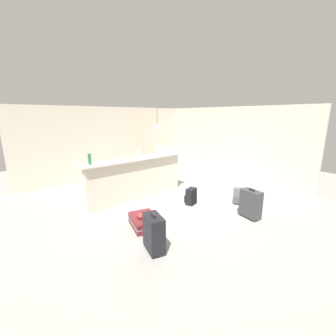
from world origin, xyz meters
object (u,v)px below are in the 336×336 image
(dining_table, at_px, (159,159))
(bottle_green, at_px, (90,159))
(pendant_lamp, at_px, (157,126))
(bottle_clear, at_px, (139,153))
(suitcase_flat_maroon, at_px, (144,221))
(backpack_black, at_px, (191,196))
(dining_chair_near_partition, at_px, (168,165))
(book_stack, at_px, (144,215))
(suitcase_upright_black, at_px, (154,233))
(backpack_grey, at_px, (239,196))
(bottle_white, at_px, (171,147))
(grocery_bag, at_px, (161,150))
(suitcase_upright_charcoal, at_px, (251,204))

(dining_table, bearing_deg, bottle_green, -154.48)
(pendant_lamp, bearing_deg, bottle_clear, -139.67)
(suitcase_flat_maroon, distance_m, backpack_black, 1.58)
(dining_chair_near_partition, bearing_deg, backpack_black, -116.76)
(dining_chair_near_partition, xyz_separation_m, book_stack, (-2.64, -2.29, -0.27))
(suitcase_upright_black, distance_m, backpack_grey, 2.87)
(bottle_white, distance_m, grocery_bag, 0.46)
(grocery_bag, distance_m, backpack_grey, 2.41)
(grocery_bag, xyz_separation_m, suitcase_upright_black, (-1.87, -2.12, -0.92))
(suitcase_upright_black, bearing_deg, bottle_white, 43.54)
(backpack_grey, bearing_deg, bottle_white, 104.94)
(grocery_bag, bearing_deg, suitcase_flat_maroon, -139.06)
(bottle_green, distance_m, backpack_grey, 3.74)
(suitcase_upright_black, distance_m, book_stack, 0.87)
(bottle_clear, height_order, dining_chair_near_partition, bottle_clear)
(pendant_lamp, distance_m, suitcase_upright_black, 4.89)
(dining_table, relative_size, suitcase_upright_black, 1.64)
(suitcase_flat_maroon, xyz_separation_m, backpack_black, (1.57, 0.18, 0.09))
(backpack_black, distance_m, book_stack, 1.58)
(dining_chair_near_partition, relative_size, book_stack, 3.02)
(bottle_white, height_order, suitcase_upright_black, bottle_white)
(dining_chair_near_partition, xyz_separation_m, backpack_grey, (-0.12, -2.90, -0.31))
(bottle_white, xyz_separation_m, pendant_lamp, (0.60, 1.42, 0.55))
(backpack_grey, height_order, book_stack, backpack_grey)
(pendant_lamp, relative_size, suitcase_flat_maroon, 0.88)
(backpack_black, bearing_deg, bottle_green, 150.68)
(grocery_bag, bearing_deg, backpack_black, -87.97)
(grocery_bag, distance_m, dining_table, 1.97)
(bottle_white, relative_size, backpack_grey, 0.69)
(book_stack, bearing_deg, bottle_clear, 59.12)
(bottle_clear, distance_m, dining_table, 2.49)
(bottle_clear, height_order, suitcase_upright_charcoal, bottle_clear)
(suitcase_flat_maroon, relative_size, backpack_black, 2.11)
(pendant_lamp, relative_size, backpack_grey, 1.87)
(grocery_bag, xyz_separation_m, backpack_black, (0.04, -1.14, -1.05))
(bottle_white, xyz_separation_m, book_stack, (-1.98, -1.41, -1.04))
(dining_chair_near_partition, distance_m, suitcase_upright_black, 4.29)
(bottle_green, bearing_deg, backpack_grey, -32.88)
(dining_table, height_order, dining_chair_near_partition, dining_chair_near_partition)
(suitcase_flat_maroon, xyz_separation_m, book_stack, (-0.00, 0.00, 0.14))
(dining_chair_near_partition, bearing_deg, suitcase_upright_black, -133.99)
(pendant_lamp, height_order, backpack_grey, pendant_lamp)
(grocery_bag, bearing_deg, dining_table, 53.81)
(bottle_green, height_order, grocery_bag, bottle_green)
(bottle_clear, height_order, suitcase_upright_black, bottle_clear)
(bottle_clear, relative_size, pendant_lamp, 0.32)
(pendant_lamp, bearing_deg, book_stack, -132.35)
(grocery_bag, relative_size, dining_table, 0.24)
(bottle_green, distance_m, grocery_bag, 2.03)
(pendant_lamp, xyz_separation_m, suitcase_flat_maroon, (-2.58, -2.83, -1.72))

